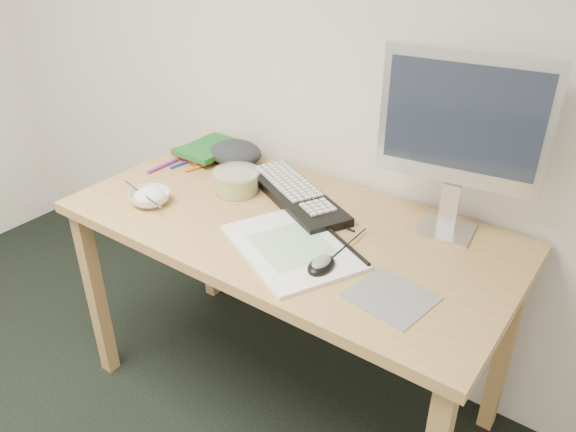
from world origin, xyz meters
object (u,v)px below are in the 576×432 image
rice_bowl (150,198)px  monitor (462,125)px  sketchpad (292,247)px  keyboard (296,195)px  desk (288,244)px

rice_bowl → monitor: bearing=25.4°
sketchpad → monitor: (0.32, 0.35, 0.33)m
sketchpad → keyboard: 0.30m
keyboard → monitor: bearing=39.0°
keyboard → rice_bowl: bearing=-113.0°
sketchpad → monitor: 0.58m
desk → monitor: (0.42, 0.24, 0.42)m
keyboard → rice_bowl: 0.48m
keyboard → monitor: (0.48, 0.10, 0.32)m
keyboard → monitor: size_ratio=0.89×
sketchpad → keyboard: keyboard is taller
rice_bowl → keyboard: bearing=39.6°
desk → keyboard: size_ratio=2.91×
monitor → rice_bowl: monitor is taller
sketchpad → rice_bowl: rice_bowl is taller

